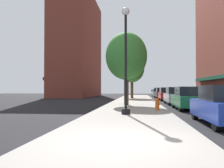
{
  "coord_description": "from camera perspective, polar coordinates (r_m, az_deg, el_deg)",
  "views": [
    {
      "loc": [
        0.46,
        -6.21,
        1.53
      ],
      "look_at": [
        -2.2,
        17.07,
        1.98
      ],
      "focal_mm": 37.15,
      "sensor_mm": 36.0,
      "label": 1
    }
  ],
  "objects": [
    {
      "name": "car_red",
      "position": [
        30.23,
        13.25,
        -2.44
      ],
      "size": [
        1.8,
        4.3,
        1.66
      ],
      "rotation": [
        0.0,
        0.0,
        0.01
      ],
      "color": "black",
      "rests_on": "ground"
    },
    {
      "name": "tree_mid",
      "position": [
        34.34,
        4.93,
        3.85
      ],
      "size": [
        3.65,
        3.65,
        6.5
      ],
      "color": "#4C3823",
      "rests_on": "sidewalk_slab"
    },
    {
      "name": "lamppost",
      "position": [
        12.85,
        3.4,
        6.38
      ],
      "size": [
        0.48,
        0.48,
        5.9
      ],
      "color": "black",
      "rests_on": "sidewalk_slab"
    },
    {
      "name": "car_green",
      "position": [
        17.58,
        18.16,
        -3.4
      ],
      "size": [
        1.8,
        4.3,
        1.66
      ],
      "rotation": [
        0.0,
        0.0,
        -0.0
      ],
      "color": "black",
      "rests_on": "ground"
    },
    {
      "name": "car_silver",
      "position": [
        23.16,
        15.32,
        -2.85
      ],
      "size": [
        1.8,
        4.3,
        1.66
      ],
      "rotation": [
        0.0,
        0.0,
        0.03
      ],
      "color": "black",
      "rests_on": "ground"
    },
    {
      "name": "car_black",
      "position": [
        36.16,
        12.14,
        -2.22
      ],
      "size": [
        1.8,
        4.3,
        1.66
      ],
      "rotation": [
        0.0,
        0.0,
        -0.03
      ],
      "color": "black",
      "rests_on": "ground"
    },
    {
      "name": "car_white",
      "position": [
        42.09,
        11.34,
        -2.06
      ],
      "size": [
        1.8,
        4.3,
        1.66
      ],
      "rotation": [
        0.0,
        0.0,
        0.04
      ],
      "color": "black",
      "rests_on": "ground"
    },
    {
      "name": "car_blue",
      "position": [
        10.79,
        25.76,
        -4.83
      ],
      "size": [
        1.8,
        4.3,
        1.66
      ],
      "rotation": [
        0.0,
        0.0,
        -0.03
      ],
      "color": "black",
      "rests_on": "ground"
    },
    {
      "name": "sidewalk_slab",
      "position": [
        25.26,
        5.47,
        -4.44
      ],
      "size": [
        4.8,
        50.0,
        0.12
      ],
      "primitive_type": "cube",
      "color": "gray",
      "rests_on": "ground"
    },
    {
      "name": "building_far_background",
      "position": [
        45.42,
        -8.33,
        9.08
      ],
      "size": [
        6.8,
        18.0,
        19.15
      ],
      "color": "brown",
      "rests_on": "ground"
    },
    {
      "name": "fire_hydrant",
      "position": [
        15.27,
        11.09,
        -4.88
      ],
      "size": [
        0.33,
        0.26,
        0.79
      ],
      "color": "#E05614",
      "rests_on": "sidewalk_slab"
    },
    {
      "name": "parking_meter_far",
      "position": [
        27.6,
        9.82,
        -2.29
      ],
      "size": [
        0.14,
        0.09,
        1.31
      ],
      "color": "slate",
      "rests_on": "sidewalk_slab"
    },
    {
      "name": "ground_plane",
      "position": [
        24.51,
        14.85,
        -4.65
      ],
      "size": [
        90.0,
        90.0,
        0.0
      ],
      "primitive_type": "plane",
      "color": "black"
    },
    {
      "name": "tree_near",
      "position": [
        20.29,
        3.54,
        6.81
      ],
      "size": [
        3.6,
        3.6,
        6.3
      ],
      "color": "#4C3823",
      "rests_on": "sidewalk_slab"
    },
    {
      "name": "parking_meter_near",
      "position": [
        24.56,
        10.23,
        -2.44
      ],
      "size": [
        0.14,
        0.09,
        1.31
      ],
      "color": "slate",
      "rests_on": "sidewalk_slab"
    }
  ]
}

